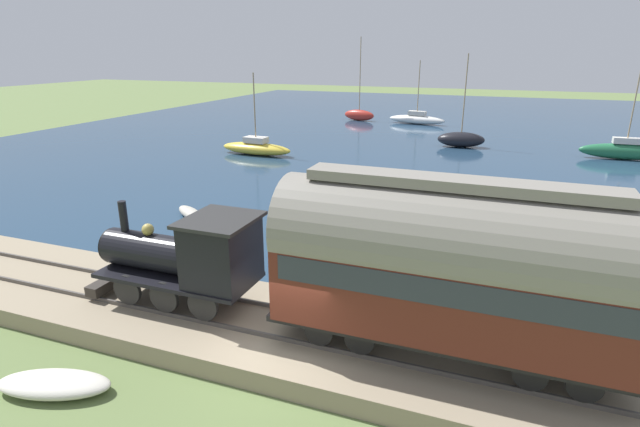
{
  "coord_description": "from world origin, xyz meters",
  "views": [
    {
      "loc": [
        -9.88,
        -4.76,
        7.92
      ],
      "look_at": [
        8.93,
        2.38,
        1.26
      ],
      "focal_mm": 28.0,
      "sensor_mm": 36.0,
      "label": 1
    }
  ],
  "objects_px": {
    "sailboat_yellow": "(256,148)",
    "rowboat_off_pier": "(192,214)",
    "passenger_coach": "(451,264)",
    "sailboat_red": "(359,115)",
    "sailboat_green": "(625,151)",
    "beached_dinghy": "(54,384)",
    "sailboat_white": "(417,119)",
    "sailboat_black": "(461,139)",
    "rowboat_mid_harbor": "(447,264)",
    "steam_locomotive": "(189,255)"
  },
  "relations": [
    {
      "from": "passenger_coach",
      "to": "beached_dinghy",
      "type": "distance_m",
      "value": 9.97
    },
    {
      "from": "sailboat_green",
      "to": "sailboat_black",
      "type": "distance_m",
      "value": 12.04
    },
    {
      "from": "sailboat_black",
      "to": "rowboat_mid_harbor",
      "type": "height_order",
      "value": "sailboat_black"
    },
    {
      "from": "sailboat_yellow",
      "to": "beached_dinghy",
      "type": "bearing_deg",
      "value": -158.9
    },
    {
      "from": "steam_locomotive",
      "to": "sailboat_yellow",
      "type": "height_order",
      "value": "sailboat_yellow"
    },
    {
      "from": "sailboat_white",
      "to": "sailboat_black",
      "type": "distance_m",
      "value": 13.58
    },
    {
      "from": "passenger_coach",
      "to": "steam_locomotive",
      "type": "bearing_deg",
      "value": 90.0
    },
    {
      "from": "passenger_coach",
      "to": "sailboat_green",
      "type": "relative_size",
      "value": 1.16
    },
    {
      "from": "sailboat_red",
      "to": "rowboat_off_pier",
      "type": "height_order",
      "value": "sailboat_red"
    },
    {
      "from": "sailboat_white",
      "to": "sailboat_red",
      "type": "distance_m",
      "value": 6.77
    },
    {
      "from": "sailboat_white",
      "to": "sailboat_green",
      "type": "distance_m",
      "value": 22.2
    },
    {
      "from": "steam_locomotive",
      "to": "rowboat_mid_harbor",
      "type": "relative_size",
      "value": 2.25
    },
    {
      "from": "sailboat_green",
      "to": "rowboat_mid_harbor",
      "type": "height_order",
      "value": "sailboat_green"
    },
    {
      "from": "sailboat_yellow",
      "to": "steam_locomotive",
      "type": "bearing_deg",
      "value": -153.31
    },
    {
      "from": "steam_locomotive",
      "to": "rowboat_off_pier",
      "type": "relative_size",
      "value": 1.94
    },
    {
      "from": "steam_locomotive",
      "to": "sailboat_green",
      "type": "height_order",
      "value": "sailboat_green"
    },
    {
      "from": "passenger_coach",
      "to": "rowboat_mid_harbor",
      "type": "distance_m",
      "value": 7.39
    },
    {
      "from": "sailboat_white",
      "to": "sailboat_red",
      "type": "xyz_separation_m",
      "value": [
        0.47,
        6.75,
        0.13
      ]
    },
    {
      "from": "passenger_coach",
      "to": "sailboat_green",
      "type": "height_order",
      "value": "sailboat_green"
    },
    {
      "from": "sailboat_red",
      "to": "sailboat_green",
      "type": "relative_size",
      "value": 1.22
    },
    {
      "from": "steam_locomotive",
      "to": "beached_dinghy",
      "type": "bearing_deg",
      "value": 161.45
    },
    {
      "from": "rowboat_off_pier",
      "to": "sailboat_white",
      "type": "bearing_deg",
      "value": 27.32
    },
    {
      "from": "sailboat_green",
      "to": "rowboat_off_pier",
      "type": "bearing_deg",
      "value": 133.59
    },
    {
      "from": "steam_locomotive",
      "to": "sailboat_red",
      "type": "relative_size",
      "value": 0.58
    },
    {
      "from": "sailboat_yellow",
      "to": "rowboat_off_pier",
      "type": "xyz_separation_m",
      "value": [
        -14.97,
        -4.3,
        -0.31
      ]
    },
    {
      "from": "passenger_coach",
      "to": "sailboat_white",
      "type": "distance_m",
      "value": 45.39
    },
    {
      "from": "steam_locomotive",
      "to": "sailboat_red",
      "type": "xyz_separation_m",
      "value": [
        44.94,
        8.14,
        -1.54
      ]
    },
    {
      "from": "steam_locomotive",
      "to": "passenger_coach",
      "type": "xyz_separation_m",
      "value": [
        0.0,
        -7.37,
        0.88
      ]
    },
    {
      "from": "sailboat_white",
      "to": "sailboat_green",
      "type": "height_order",
      "value": "sailboat_green"
    },
    {
      "from": "sailboat_green",
      "to": "rowboat_mid_harbor",
      "type": "bearing_deg",
      "value": 155.7
    },
    {
      "from": "sailboat_yellow",
      "to": "beached_dinghy",
      "type": "distance_m",
      "value": 28.58
    },
    {
      "from": "passenger_coach",
      "to": "sailboat_black",
      "type": "bearing_deg",
      "value": 4.97
    },
    {
      "from": "passenger_coach",
      "to": "sailboat_red",
      "type": "bearing_deg",
      "value": 19.04
    },
    {
      "from": "passenger_coach",
      "to": "rowboat_mid_harbor",
      "type": "relative_size",
      "value": 3.68
    },
    {
      "from": "sailboat_black",
      "to": "beached_dinghy",
      "type": "xyz_separation_m",
      "value": [
        -36.2,
        5.88,
        -0.44
      ]
    },
    {
      "from": "sailboat_white",
      "to": "sailboat_black",
      "type": "bearing_deg",
      "value": -145.36
    },
    {
      "from": "steam_locomotive",
      "to": "sailboat_white",
      "type": "height_order",
      "value": "sailboat_white"
    },
    {
      "from": "sailboat_green",
      "to": "sailboat_black",
      "type": "bearing_deg",
      "value": 83.61
    },
    {
      "from": "rowboat_mid_harbor",
      "to": "rowboat_off_pier",
      "type": "bearing_deg",
      "value": 136.78
    },
    {
      "from": "passenger_coach",
      "to": "rowboat_off_pier",
      "type": "height_order",
      "value": "passenger_coach"
    },
    {
      "from": "sailboat_green",
      "to": "beached_dinghy",
      "type": "height_order",
      "value": "sailboat_green"
    },
    {
      "from": "passenger_coach",
      "to": "sailboat_green",
      "type": "bearing_deg",
      "value": -16.33
    },
    {
      "from": "sailboat_black",
      "to": "sailboat_red",
      "type": "bearing_deg",
      "value": 38.37
    },
    {
      "from": "sailboat_red",
      "to": "beached_dinghy",
      "type": "bearing_deg",
      "value": -159.77
    },
    {
      "from": "sailboat_yellow",
      "to": "rowboat_mid_harbor",
      "type": "relative_size",
      "value": 2.63
    },
    {
      "from": "sailboat_yellow",
      "to": "sailboat_red",
      "type": "distance_m",
      "value": 21.77
    },
    {
      "from": "rowboat_mid_harbor",
      "to": "sailboat_yellow",
      "type": "bearing_deg",
      "value": 99.23
    },
    {
      "from": "passenger_coach",
      "to": "sailboat_yellow",
      "type": "bearing_deg",
      "value": 36.93
    },
    {
      "from": "passenger_coach",
      "to": "beached_dinghy",
      "type": "bearing_deg",
      "value": 114.37
    },
    {
      "from": "sailboat_red",
      "to": "sailboat_black",
      "type": "relative_size",
      "value": 1.21
    }
  ]
}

